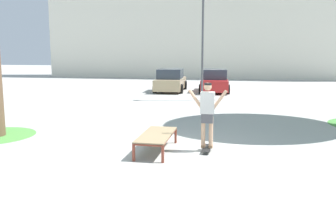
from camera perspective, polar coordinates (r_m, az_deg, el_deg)
ground_plane at (r=8.97m, az=0.04°, el=-7.88°), size 120.00×120.00×0.00m
building_facade at (r=37.32m, az=7.51°, el=16.71°), size 34.73×4.00×15.85m
skate_box at (r=9.03m, az=-1.89°, el=-5.06°), size 0.79×1.91×0.46m
skateboard at (r=9.18m, az=6.37°, el=-7.05°), size 0.20×0.80×0.09m
skater at (r=8.97m, az=6.48°, el=-0.91°), size 1.00×0.28×1.69m
car_tan at (r=23.41m, az=0.43°, el=3.97°), size 2.09×4.29×1.50m
car_red at (r=23.23m, az=7.57°, el=3.86°), size 2.16×4.32×1.50m
light_post at (r=18.86m, az=5.73°, el=12.37°), size 0.36×0.36×5.83m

